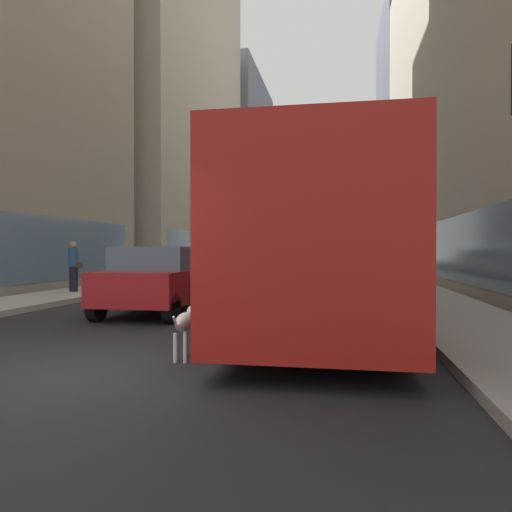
{
  "coord_description": "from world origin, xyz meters",
  "views": [
    {
      "loc": [
        3.14,
        -5.41,
        1.52
      ],
      "look_at": [
        1.12,
        5.88,
        1.4
      ],
      "focal_mm": 33.4,
      "sensor_mm": 36.0,
      "label": 1
    }
  ],
  "objects_px": {
    "car_black_suv": "(269,262)",
    "car_silver_sedan": "(335,262)",
    "transit_bus": "(325,240)",
    "car_red_coupe": "(160,280)",
    "dalmatian_dog": "(187,322)",
    "car_blue_hatchback": "(284,258)",
    "car_white_van": "(318,259)",
    "pedestrian_with_handbag": "(74,266)",
    "car_grey_wagon": "(291,259)"
  },
  "relations": [
    {
      "from": "car_blue_hatchback",
      "to": "car_silver_sedan",
      "type": "bearing_deg",
      "value": -75.01
    },
    {
      "from": "car_white_van",
      "to": "car_red_coupe",
      "type": "xyz_separation_m",
      "value": [
        -2.4,
        -29.35,
        -0.0
      ]
    },
    {
      "from": "car_black_suv",
      "to": "dalmatian_dog",
      "type": "xyz_separation_m",
      "value": [
        2.19,
        -22.5,
        -0.31
      ]
    },
    {
      "from": "car_red_coupe",
      "to": "car_blue_hatchback",
      "type": "xyz_separation_m",
      "value": [
        -1.6,
        39.49,
        0.0
      ]
    },
    {
      "from": "car_black_suv",
      "to": "car_grey_wagon",
      "type": "bearing_deg",
      "value": 90.0
    },
    {
      "from": "car_white_van",
      "to": "car_blue_hatchback",
      "type": "relative_size",
      "value": 0.97
    },
    {
      "from": "dalmatian_dog",
      "to": "pedestrian_with_handbag",
      "type": "xyz_separation_m",
      "value": [
        -6.74,
        8.27,
        0.5
      ]
    },
    {
      "from": "car_silver_sedan",
      "to": "car_black_suv",
      "type": "bearing_deg",
      "value": -171.33
    },
    {
      "from": "car_black_suv",
      "to": "car_blue_hatchback",
      "type": "height_order",
      "value": "same"
    },
    {
      "from": "car_blue_hatchback",
      "to": "car_grey_wagon",
      "type": "distance_m",
      "value": 9.15
    },
    {
      "from": "car_grey_wagon",
      "to": "dalmatian_dog",
      "type": "relative_size",
      "value": 4.7
    },
    {
      "from": "car_black_suv",
      "to": "pedestrian_with_handbag",
      "type": "height_order",
      "value": "pedestrian_with_handbag"
    },
    {
      "from": "car_silver_sedan",
      "to": "pedestrian_with_handbag",
      "type": "height_order",
      "value": "pedestrian_with_handbag"
    },
    {
      "from": "transit_bus",
      "to": "car_silver_sedan",
      "type": "xyz_separation_m",
      "value": [
        0.0,
        18.83,
        -0.95
      ]
    },
    {
      "from": "car_red_coupe",
      "to": "dalmatian_dog",
      "type": "bearing_deg",
      "value": -64.25
    },
    {
      "from": "car_white_van",
      "to": "car_grey_wagon",
      "type": "relative_size",
      "value": 0.92
    },
    {
      "from": "car_grey_wagon",
      "to": "car_white_van",
      "type": "bearing_deg",
      "value": -25.12
    },
    {
      "from": "transit_bus",
      "to": "dalmatian_dog",
      "type": "height_order",
      "value": "transit_bus"
    },
    {
      "from": "pedestrian_with_handbag",
      "to": "car_black_suv",
      "type": "bearing_deg",
      "value": 72.28
    },
    {
      "from": "car_black_suv",
      "to": "car_blue_hatchback",
      "type": "relative_size",
      "value": 0.95
    },
    {
      "from": "transit_bus",
      "to": "pedestrian_with_handbag",
      "type": "relative_size",
      "value": 6.82
    },
    {
      "from": "car_black_suv",
      "to": "car_silver_sedan",
      "type": "distance_m",
      "value": 4.05
    },
    {
      "from": "car_blue_hatchback",
      "to": "pedestrian_with_handbag",
      "type": "distance_m",
      "value": 35.88
    },
    {
      "from": "car_white_van",
      "to": "pedestrian_with_handbag",
      "type": "relative_size",
      "value": 2.46
    },
    {
      "from": "dalmatian_dog",
      "to": "car_black_suv",
      "type": "bearing_deg",
      "value": 95.56
    },
    {
      "from": "car_red_coupe",
      "to": "pedestrian_with_handbag",
      "type": "height_order",
      "value": "pedestrian_with_handbag"
    },
    {
      "from": "car_black_suv",
      "to": "car_white_van",
      "type": "xyz_separation_m",
      "value": [
        2.4,
        11.39,
        0.0
      ]
    },
    {
      "from": "car_grey_wagon",
      "to": "dalmatian_dog",
      "type": "distance_m",
      "value": 35.09
    },
    {
      "from": "dalmatian_dog",
      "to": "pedestrian_with_handbag",
      "type": "relative_size",
      "value": 0.57
    },
    {
      "from": "car_white_van",
      "to": "transit_bus",
      "type": "bearing_deg",
      "value": -86.91
    },
    {
      "from": "transit_bus",
      "to": "car_silver_sedan",
      "type": "relative_size",
      "value": 2.72
    },
    {
      "from": "car_black_suv",
      "to": "car_grey_wagon",
      "type": "xyz_separation_m",
      "value": [
        0.0,
        12.52,
        0.0
      ]
    },
    {
      "from": "car_silver_sedan",
      "to": "car_blue_hatchback",
      "type": "bearing_deg",
      "value": 104.99
    },
    {
      "from": "car_white_van",
      "to": "car_red_coupe",
      "type": "relative_size",
      "value": 1.05
    },
    {
      "from": "car_red_coupe",
      "to": "car_grey_wagon",
      "type": "xyz_separation_m",
      "value": [
        -0.0,
        30.48,
        0.0
      ]
    },
    {
      "from": "transit_bus",
      "to": "pedestrian_with_handbag",
      "type": "bearing_deg",
      "value": 155.0
    },
    {
      "from": "car_black_suv",
      "to": "car_red_coupe",
      "type": "distance_m",
      "value": 17.96
    },
    {
      "from": "transit_bus",
      "to": "car_grey_wagon",
      "type": "xyz_separation_m",
      "value": [
        -4.0,
        30.74,
        -0.95
      ]
    },
    {
      "from": "car_silver_sedan",
      "to": "car_grey_wagon",
      "type": "relative_size",
      "value": 0.94
    },
    {
      "from": "car_red_coupe",
      "to": "dalmatian_dog",
      "type": "height_order",
      "value": "car_red_coupe"
    },
    {
      "from": "transit_bus",
      "to": "car_red_coupe",
      "type": "height_order",
      "value": "transit_bus"
    },
    {
      "from": "transit_bus",
      "to": "car_white_van",
      "type": "xyz_separation_m",
      "value": [
        -1.6,
        29.61,
        -0.95
      ]
    },
    {
      "from": "car_black_suv",
      "to": "car_silver_sedan",
      "type": "xyz_separation_m",
      "value": [
        4.0,
        0.61,
        0.0
      ]
    },
    {
      "from": "car_silver_sedan",
      "to": "car_blue_hatchback",
      "type": "height_order",
      "value": "same"
    },
    {
      "from": "car_silver_sedan",
      "to": "car_grey_wagon",
      "type": "distance_m",
      "value": 12.56
    },
    {
      "from": "pedestrian_with_handbag",
      "to": "transit_bus",
      "type": "bearing_deg",
      "value": -25.0
    },
    {
      "from": "car_blue_hatchback",
      "to": "pedestrian_with_handbag",
      "type": "height_order",
      "value": "pedestrian_with_handbag"
    },
    {
      "from": "pedestrian_with_handbag",
      "to": "car_red_coupe",
      "type": "bearing_deg",
      "value": -39.35
    },
    {
      "from": "transit_bus",
      "to": "car_silver_sedan",
      "type": "distance_m",
      "value": 18.85
    },
    {
      "from": "car_white_van",
      "to": "dalmatian_dog",
      "type": "relative_size",
      "value": 4.32
    }
  ]
}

